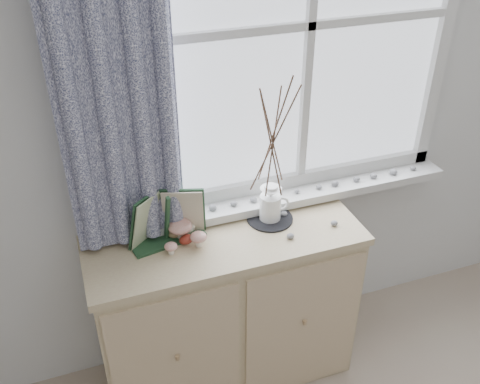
{
  "coord_description": "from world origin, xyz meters",
  "views": [
    {
      "loc": [
        -0.7,
        0.02,
        2.25
      ],
      "look_at": [
        -0.1,
        1.7,
        1.1
      ],
      "focal_mm": 40.0,
      "sensor_mm": 36.0,
      "label": 1
    }
  ],
  "objects_px": {
    "sideboard": "(227,310)",
    "botanical_book": "(168,220)",
    "twig_pitcher": "(273,137)",
    "toadstool_cluster": "(183,231)"
  },
  "relations": [
    {
      "from": "sideboard",
      "to": "botanical_book",
      "type": "bearing_deg",
      "value": 171.99
    },
    {
      "from": "sideboard",
      "to": "botanical_book",
      "type": "distance_m",
      "value": 0.6
    },
    {
      "from": "sideboard",
      "to": "twig_pitcher",
      "type": "bearing_deg",
      "value": 15.37
    },
    {
      "from": "toadstool_cluster",
      "to": "twig_pitcher",
      "type": "bearing_deg",
      "value": 4.39
    },
    {
      "from": "botanical_book",
      "to": "twig_pitcher",
      "type": "xyz_separation_m",
      "value": [
        0.46,
        0.03,
        0.28
      ]
    },
    {
      "from": "sideboard",
      "to": "toadstool_cluster",
      "type": "bearing_deg",
      "value": 169.48
    },
    {
      "from": "sideboard",
      "to": "botanical_book",
      "type": "relative_size",
      "value": 3.26
    },
    {
      "from": "botanical_book",
      "to": "toadstool_cluster",
      "type": "height_order",
      "value": "botanical_book"
    },
    {
      "from": "toadstool_cluster",
      "to": "botanical_book",
      "type": "bearing_deg",
      "value": 179.51
    },
    {
      "from": "botanical_book",
      "to": "toadstool_cluster",
      "type": "bearing_deg",
      "value": -11.52
    }
  ]
}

